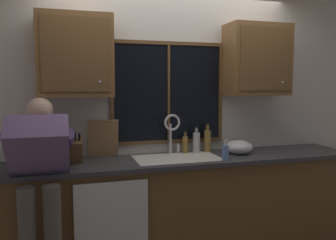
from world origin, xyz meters
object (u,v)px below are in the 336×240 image
(person_standing, at_px, (40,172))
(mixing_bowl, at_px, (239,147))
(cutting_board, at_px, (103,139))
(bottle_green_glass, at_px, (196,142))
(bottle_amber_small, at_px, (208,140))
(bottle_tall_clear, at_px, (185,144))
(soap_dispenser, at_px, (225,152))
(knife_block, at_px, (75,151))

(person_standing, distance_m, mixing_bowl, 1.89)
(cutting_board, relative_size, bottle_green_glass, 1.39)
(cutting_board, height_order, bottle_green_glass, cutting_board)
(cutting_board, distance_m, mixing_bowl, 1.35)
(bottle_amber_small, bearing_deg, cutting_board, 179.52)
(bottle_amber_small, bearing_deg, person_standing, -162.89)
(cutting_board, relative_size, bottle_tall_clear, 1.67)
(bottle_amber_small, bearing_deg, soap_dispenser, -90.39)
(cutting_board, relative_size, mixing_bowl, 1.32)
(cutting_board, bearing_deg, soap_dispenser, -22.12)
(person_standing, height_order, bottle_green_glass, person_standing)
(cutting_board, bearing_deg, mixing_bowl, -7.62)
(soap_dispenser, xyz_separation_m, bottle_amber_small, (0.00, 0.42, 0.05))
(soap_dispenser, xyz_separation_m, bottle_green_glass, (-0.12, 0.41, 0.04))
(knife_block, distance_m, bottle_tall_clear, 1.09)
(bottle_tall_clear, height_order, bottle_amber_small, bottle_amber_small)
(knife_block, xyz_separation_m, cutting_board, (0.26, 0.18, 0.07))
(cutting_board, distance_m, bottle_amber_small, 1.06)
(knife_block, xyz_separation_m, bottle_tall_clear, (1.08, 0.17, -0.02))
(knife_block, relative_size, bottle_amber_small, 1.11)
(bottle_tall_clear, distance_m, bottle_amber_small, 0.25)
(knife_block, xyz_separation_m, mixing_bowl, (1.59, 0.00, -0.05))
(knife_block, height_order, bottle_green_glass, knife_block)
(mixing_bowl, relative_size, bottle_tall_clear, 1.27)
(bottle_tall_clear, bearing_deg, cutting_board, 179.39)
(mixing_bowl, height_order, bottle_amber_small, bottle_amber_small)
(knife_block, distance_m, bottle_green_glass, 1.20)
(mixing_bowl, height_order, bottle_green_glass, bottle_green_glass)
(knife_block, xyz_separation_m, bottle_green_glass, (1.19, 0.16, 0.00))
(bottle_green_glass, height_order, bottle_amber_small, bottle_amber_small)
(bottle_tall_clear, bearing_deg, bottle_green_glass, -5.32)
(soap_dispenser, bearing_deg, knife_block, 169.25)
(person_standing, height_order, bottle_amber_small, person_standing)
(cutting_board, relative_size, bottle_amber_small, 1.27)
(person_standing, relative_size, cutting_board, 4.10)
(bottle_green_glass, bearing_deg, mixing_bowl, -21.85)
(bottle_green_glass, xyz_separation_m, bottle_tall_clear, (-0.12, 0.01, -0.02))
(person_standing, bearing_deg, bottle_tall_clear, 19.98)
(person_standing, xyz_separation_m, bottle_green_glass, (1.47, 0.48, 0.09))
(person_standing, relative_size, soap_dispenser, 7.85)
(cutting_board, bearing_deg, bottle_tall_clear, -0.61)
(knife_block, distance_m, soap_dispenser, 1.34)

